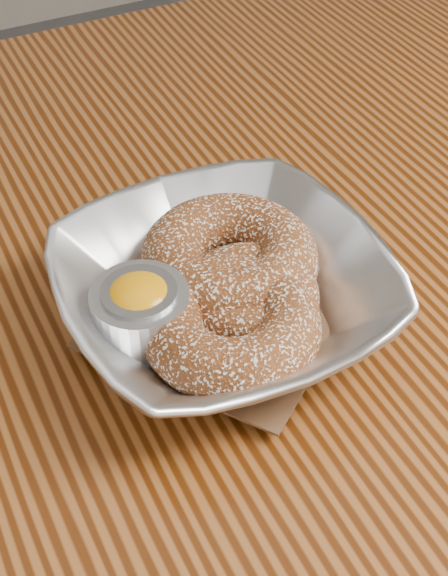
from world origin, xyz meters
name	(u,v)px	position (x,y,z in m)	size (l,w,h in m)	color
table	(211,358)	(0.00, 0.00, 0.65)	(1.20, 0.80, 0.75)	brown
serving_bowl	(224,293)	(-0.02, -0.05, 0.78)	(0.21, 0.21, 0.05)	silver
parchment	(224,311)	(-0.02, -0.05, 0.76)	(0.14, 0.14, 0.00)	brown
donut_back	(229,260)	(0.00, -0.03, 0.78)	(0.12, 0.12, 0.04)	brown
donut_front	(231,326)	(-0.03, -0.08, 0.78)	(0.11, 0.11, 0.04)	brown
donut_extra	(250,296)	(0.00, -0.06, 0.78)	(0.09, 0.09, 0.03)	brown
ramekin	(141,314)	(-0.07, -0.05, 0.78)	(0.06, 0.06, 0.05)	silver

